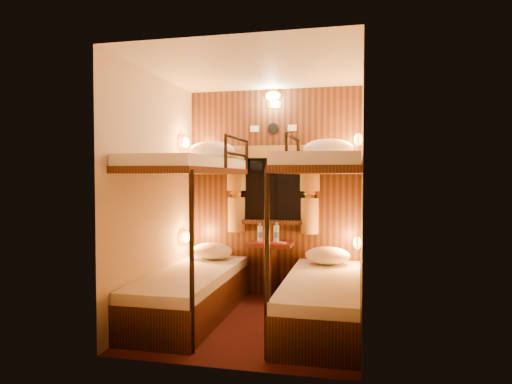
% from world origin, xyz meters
% --- Properties ---
extents(floor, '(2.10, 2.10, 0.00)m').
position_xyz_m(floor, '(0.00, 0.00, 0.00)').
color(floor, black).
rests_on(floor, ground).
extents(ceiling, '(2.10, 2.10, 0.00)m').
position_xyz_m(ceiling, '(0.00, 0.00, 2.40)').
color(ceiling, silver).
rests_on(ceiling, wall_back).
extents(wall_back, '(2.40, 0.00, 2.40)m').
position_xyz_m(wall_back, '(0.00, 1.05, 1.20)').
color(wall_back, '#C6B293').
rests_on(wall_back, floor).
extents(wall_front, '(2.40, 0.00, 2.40)m').
position_xyz_m(wall_front, '(0.00, -1.05, 1.20)').
color(wall_front, '#C6B293').
rests_on(wall_front, floor).
extents(wall_left, '(0.00, 2.40, 2.40)m').
position_xyz_m(wall_left, '(-1.00, 0.00, 1.20)').
color(wall_left, '#C6B293').
rests_on(wall_left, floor).
extents(wall_right, '(0.00, 2.40, 2.40)m').
position_xyz_m(wall_right, '(1.00, 0.00, 1.20)').
color(wall_right, '#C6B293').
rests_on(wall_right, floor).
extents(back_panel, '(2.00, 0.03, 2.40)m').
position_xyz_m(back_panel, '(0.00, 1.04, 1.20)').
color(back_panel, black).
rests_on(back_panel, floor).
extents(bunk_left, '(0.72, 1.90, 1.82)m').
position_xyz_m(bunk_left, '(-0.65, 0.07, 0.56)').
color(bunk_left, black).
rests_on(bunk_left, floor).
extents(bunk_right, '(0.72, 1.90, 1.82)m').
position_xyz_m(bunk_right, '(0.65, 0.07, 0.56)').
color(bunk_right, black).
rests_on(bunk_right, floor).
extents(window, '(1.00, 0.12, 0.79)m').
position_xyz_m(window, '(0.00, 1.00, 1.18)').
color(window, black).
rests_on(window, back_panel).
extents(curtains, '(1.10, 0.22, 1.00)m').
position_xyz_m(curtains, '(0.00, 0.97, 1.26)').
color(curtains, olive).
rests_on(curtains, back_panel).
extents(back_fixtures, '(0.54, 0.09, 0.48)m').
position_xyz_m(back_fixtures, '(0.00, 1.00, 2.25)').
color(back_fixtures, black).
rests_on(back_fixtures, back_panel).
extents(reading_lamps, '(2.00, 0.20, 1.25)m').
position_xyz_m(reading_lamps, '(-0.00, 0.70, 1.24)').
color(reading_lamps, orange).
rests_on(reading_lamps, wall_left).
extents(table, '(0.50, 0.34, 0.66)m').
position_xyz_m(table, '(0.00, 0.85, 0.41)').
color(table, '#591D14').
rests_on(table, floor).
extents(bottle_left, '(0.06, 0.06, 0.22)m').
position_xyz_m(bottle_left, '(-0.12, 0.86, 0.74)').
color(bottle_left, '#99BFE5').
rests_on(bottle_left, table).
extents(bottle_right, '(0.07, 0.07, 0.23)m').
position_xyz_m(bottle_right, '(0.07, 0.85, 0.75)').
color(bottle_right, '#99BFE5').
rests_on(bottle_right, table).
extents(sachet_a, '(0.10, 0.09, 0.01)m').
position_xyz_m(sachet_a, '(0.14, 0.82, 0.65)').
color(sachet_a, silver).
rests_on(sachet_a, table).
extents(sachet_b, '(0.09, 0.08, 0.01)m').
position_xyz_m(sachet_b, '(0.10, 0.87, 0.65)').
color(sachet_b, silver).
rests_on(sachet_b, table).
extents(pillow_lower_left, '(0.47, 0.34, 0.18)m').
position_xyz_m(pillow_lower_left, '(-0.65, 0.73, 0.55)').
color(pillow_lower_left, silver).
rests_on(pillow_lower_left, bunk_left).
extents(pillow_lower_right, '(0.48, 0.34, 0.19)m').
position_xyz_m(pillow_lower_right, '(0.65, 0.71, 0.55)').
color(pillow_lower_right, silver).
rests_on(pillow_lower_right, bunk_right).
extents(pillow_upper_left, '(0.52, 0.37, 0.21)m').
position_xyz_m(pillow_upper_left, '(-0.65, 0.74, 1.69)').
color(pillow_upper_left, silver).
rests_on(pillow_upper_left, bunk_left).
extents(pillow_upper_right, '(0.53, 0.38, 0.21)m').
position_xyz_m(pillow_upper_right, '(0.65, 0.71, 1.69)').
color(pillow_upper_right, silver).
rests_on(pillow_upper_right, bunk_right).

